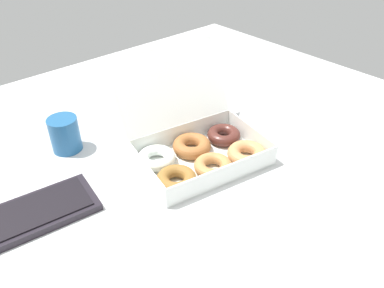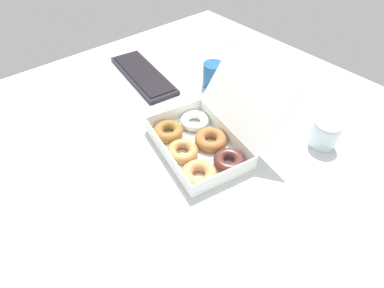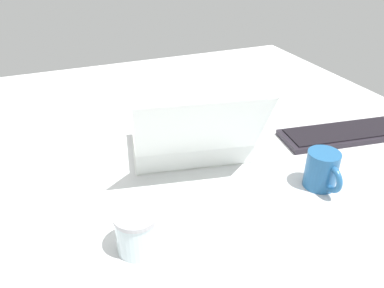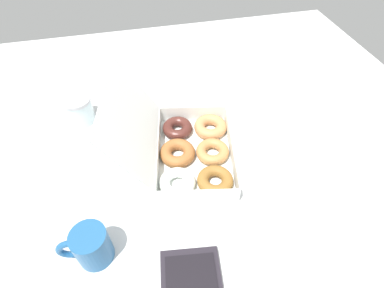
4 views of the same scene
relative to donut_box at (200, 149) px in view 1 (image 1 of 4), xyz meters
The scene contains 6 objects.
ground_plane 6.44cm from the donut_box, 92.22° to the right, with size 180.00×180.00×2.00cm, color silver.
donut_box is the anchor object (origin of this frame).
keyboard 52.15cm from the donut_box, 168.83° to the left, with size 43.62×19.50×2.20cm.
coffee_mug 39.51cm from the donut_box, 131.07° to the left, with size 8.54×12.54×10.32cm.
glass_jar 41.83cm from the donut_box, 53.03° to the left, with size 9.62×9.62×9.61cm.
paper_napkin 32.18cm from the donut_box, 122.28° to the right, with size 12.80×10.88×0.15cm, color white.
Camera 1 is at (-57.96, -57.43, 64.91)cm, focal length 35.00 mm.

